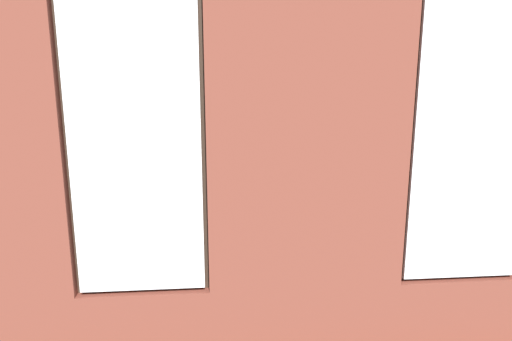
{
  "coord_description": "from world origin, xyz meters",
  "views": [
    {
      "loc": [
        0.58,
        5.58,
        2.06
      ],
      "look_at": [
        0.12,
        0.4,
        0.91
      ],
      "focal_mm": 32.0,
      "sensor_mm": 36.0,
      "label": 1
    }
  ],
  "objects_px": {
    "remote_black": "(229,190)",
    "potted_plant_near_tv": "(64,183)",
    "media_console": "(51,208)",
    "papasan_chair": "(184,170)",
    "couch_by_window": "(301,282)",
    "coffee_table": "(229,195)",
    "remote_silver": "(237,191)",
    "cup_ceramic": "(217,186)",
    "potted_plant_mid_room_small": "(294,187)",
    "candle_jar": "(200,189)",
    "potted_plant_foreground_right": "(104,161)",
    "couch_left": "(450,207)",
    "tv_flatscreen": "(45,156)"
  },
  "relations": [
    {
      "from": "coffee_table",
      "to": "remote_black",
      "type": "relative_size",
      "value": 7.82
    },
    {
      "from": "candle_jar",
      "to": "tv_flatscreen",
      "type": "bearing_deg",
      "value": -0.13
    },
    {
      "from": "remote_silver",
      "to": "media_console",
      "type": "distance_m",
      "value": 2.46
    },
    {
      "from": "potted_plant_near_tv",
      "to": "media_console",
      "type": "bearing_deg",
      "value": -62.09
    },
    {
      "from": "couch_by_window",
      "to": "remote_black",
      "type": "bearing_deg",
      "value": -78.72
    },
    {
      "from": "coffee_table",
      "to": "cup_ceramic",
      "type": "distance_m",
      "value": 0.21
    },
    {
      "from": "media_console",
      "to": "potted_plant_foreground_right",
      "type": "xyz_separation_m",
      "value": [
        -0.3,
        -1.74,
        0.29
      ]
    },
    {
      "from": "couch_by_window",
      "to": "papasan_chair",
      "type": "relative_size",
      "value": 1.58
    },
    {
      "from": "couch_left",
      "to": "media_console",
      "type": "bearing_deg",
      "value": -97.15
    },
    {
      "from": "cup_ceramic",
      "to": "potted_plant_near_tv",
      "type": "xyz_separation_m",
      "value": [
        1.65,
        1.22,
        0.39
      ]
    },
    {
      "from": "coffee_table",
      "to": "cup_ceramic",
      "type": "height_order",
      "value": "cup_ceramic"
    },
    {
      "from": "couch_left",
      "to": "cup_ceramic",
      "type": "distance_m",
      "value": 3.09
    },
    {
      "from": "couch_left",
      "to": "papasan_chair",
      "type": "relative_size",
      "value": 1.6
    },
    {
      "from": "media_console",
      "to": "cup_ceramic",
      "type": "bearing_deg",
      "value": -175.0
    },
    {
      "from": "couch_left",
      "to": "coffee_table",
      "type": "height_order",
      "value": "couch_left"
    },
    {
      "from": "couch_left",
      "to": "potted_plant_near_tv",
      "type": "height_order",
      "value": "potted_plant_near_tv"
    },
    {
      "from": "couch_by_window",
      "to": "remote_silver",
      "type": "relative_size",
      "value": 10.05
    },
    {
      "from": "couch_by_window",
      "to": "cup_ceramic",
      "type": "xyz_separation_m",
      "value": [
        0.68,
        -2.68,
        0.15
      ]
    },
    {
      "from": "papasan_chair",
      "to": "potted_plant_mid_room_small",
      "type": "bearing_deg",
      "value": 155.07
    },
    {
      "from": "coffee_table",
      "to": "candle_jar",
      "type": "height_order",
      "value": "candle_jar"
    },
    {
      "from": "papasan_chair",
      "to": "potted_plant_foreground_right",
      "type": "height_order",
      "value": "potted_plant_foreground_right"
    },
    {
      "from": "couch_by_window",
      "to": "coffee_table",
      "type": "relative_size",
      "value": 1.28
    },
    {
      "from": "media_console",
      "to": "tv_flatscreen",
      "type": "relative_size",
      "value": 0.96
    },
    {
      "from": "couch_left",
      "to": "potted_plant_foreground_right",
      "type": "distance_m",
      "value": 5.4
    },
    {
      "from": "couch_by_window",
      "to": "potted_plant_mid_room_small",
      "type": "distance_m",
      "value": 3.23
    },
    {
      "from": "couch_by_window",
      "to": "candle_jar",
      "type": "relative_size",
      "value": 14.62
    },
    {
      "from": "remote_silver",
      "to": "cup_ceramic",
      "type": "bearing_deg",
      "value": 21.32
    },
    {
      "from": "candle_jar",
      "to": "tv_flatscreen",
      "type": "relative_size",
      "value": 0.1
    },
    {
      "from": "couch_left",
      "to": "remote_silver",
      "type": "bearing_deg",
      "value": -102.42
    },
    {
      "from": "couch_by_window",
      "to": "remote_silver",
      "type": "height_order",
      "value": "couch_by_window"
    },
    {
      "from": "cup_ceramic",
      "to": "potted_plant_mid_room_small",
      "type": "relative_size",
      "value": 0.18
    },
    {
      "from": "couch_by_window",
      "to": "papasan_chair",
      "type": "bearing_deg",
      "value": -72.88
    },
    {
      "from": "candle_jar",
      "to": "potted_plant_mid_room_small",
      "type": "bearing_deg",
      "value": -153.11
    },
    {
      "from": "couch_by_window",
      "to": "tv_flatscreen",
      "type": "xyz_separation_m",
      "value": [
        2.87,
        -2.49,
        0.65
      ]
    },
    {
      "from": "remote_black",
      "to": "potted_plant_near_tv",
      "type": "relative_size",
      "value": 0.13
    },
    {
      "from": "potted_plant_foreground_right",
      "to": "media_console",
      "type": "bearing_deg",
      "value": 80.12
    },
    {
      "from": "coffee_table",
      "to": "remote_silver",
      "type": "height_order",
      "value": "remote_silver"
    },
    {
      "from": "tv_flatscreen",
      "to": "couch_by_window",
      "type": "bearing_deg",
      "value": 139.11
    },
    {
      "from": "cup_ceramic",
      "to": "potted_plant_foreground_right",
      "type": "bearing_deg",
      "value": -39.31
    },
    {
      "from": "remote_black",
      "to": "potted_plant_mid_room_small",
      "type": "bearing_deg",
      "value": 102.99
    },
    {
      "from": "candle_jar",
      "to": "potted_plant_foreground_right",
      "type": "relative_size",
      "value": 0.09
    },
    {
      "from": "couch_left",
      "to": "candle_jar",
      "type": "height_order",
      "value": "couch_left"
    },
    {
      "from": "cup_ceramic",
      "to": "remote_silver",
      "type": "xyz_separation_m",
      "value": [
        -0.27,
        0.19,
        -0.03
      ]
    },
    {
      "from": "potted_plant_near_tv",
      "to": "cup_ceramic",
      "type": "bearing_deg",
      "value": -143.52
    },
    {
      "from": "cup_ceramic",
      "to": "tv_flatscreen",
      "type": "height_order",
      "value": "tv_flatscreen"
    },
    {
      "from": "remote_silver",
      "to": "papasan_chair",
      "type": "relative_size",
      "value": 0.16
    },
    {
      "from": "media_console",
      "to": "papasan_chair",
      "type": "height_order",
      "value": "papasan_chair"
    },
    {
      "from": "candle_jar",
      "to": "papasan_chair",
      "type": "xyz_separation_m",
      "value": [
        0.31,
        -1.51,
        -0.06
      ]
    },
    {
      "from": "media_console",
      "to": "potted_plant_mid_room_small",
      "type": "distance_m",
      "value": 3.43
    },
    {
      "from": "papasan_chair",
      "to": "potted_plant_foreground_right",
      "type": "xyz_separation_m",
      "value": [
        1.34,
        -0.23,
        0.13
      ]
    }
  ]
}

